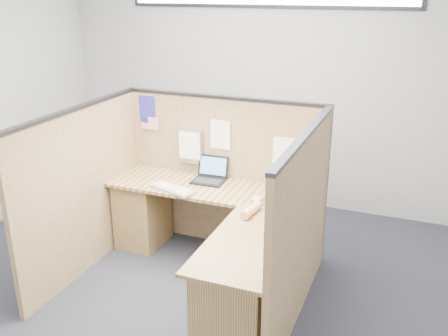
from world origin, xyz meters
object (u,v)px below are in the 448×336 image
at_px(keyboard, 172,189).
at_px(laptop, 211,175).
at_px(mouse, 258,201).
at_px(l_desk, 213,241).

bearing_deg(keyboard, laptop, 75.60).
xyz_separation_m(laptop, keyboard, (-0.23, -0.36, -0.04)).
bearing_deg(mouse, laptop, 148.50).
distance_m(laptop, keyboard, 0.43).
height_order(l_desk, laptop, laptop).
height_order(l_desk, mouse, mouse).
height_order(keyboard, mouse, mouse).
xyz_separation_m(laptop, mouse, (0.60, -0.36, -0.03)).
distance_m(l_desk, mouse, 0.53).
relative_size(l_desk, mouse, 17.14).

